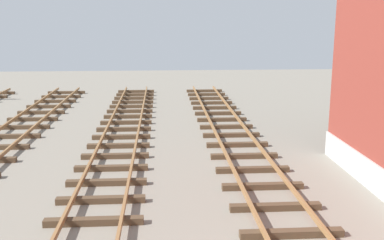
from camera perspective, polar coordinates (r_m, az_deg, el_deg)
The scene contains 0 objects.
Camera 1 is at (-1.99, -5.91, 5.10)m, focal length 42.76 mm.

